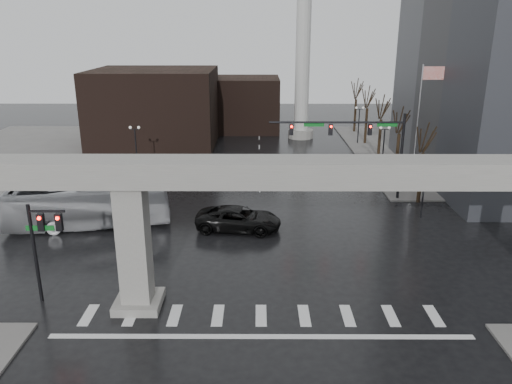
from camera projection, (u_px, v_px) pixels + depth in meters
ground at (261, 306)px, 28.62m from camera, size 160.00×160.00×0.00m
sidewalk_ne at (466, 154)px, 62.68m from camera, size 28.00×36.00×0.15m
sidewalk_nw at (53, 154)px, 62.87m from camera, size 28.00×36.00×0.15m
elevated_guideway at (285, 192)px, 26.46m from camera, size 48.00×2.60×8.70m
building_far_left at (155, 107)px, 66.98m from camera, size 16.00×14.00×10.00m
building_far_mid at (246, 104)px, 76.74m from camera, size 10.00×10.00×8.00m
smokestack at (303, 42)px, 68.09m from camera, size 3.60×3.60×30.00m
signal_mast_arm at (360, 138)px, 44.61m from camera, size 12.12×0.43×8.00m
signal_left_pole at (42, 237)px, 27.86m from camera, size 2.30×0.30×6.00m
flagpole_assembly at (422, 113)px, 47.09m from camera, size 2.06×0.12×12.00m
lamp_right_0 at (425, 178)px, 40.77m from camera, size 1.22×0.32×5.11m
lamp_right_1 at (384, 141)px, 54.07m from camera, size 1.22×0.32×5.11m
lamp_right_2 at (359, 119)px, 67.36m from camera, size 1.22×0.32×5.11m
lamp_left_0 at (96, 178)px, 40.87m from camera, size 1.22×0.32×5.11m
lamp_left_1 at (136, 141)px, 54.16m from camera, size 1.22×0.32×5.11m
lamp_left_2 at (160, 119)px, 67.46m from camera, size 1.22×0.32×5.11m
tree_right_0 at (421, 173)px, 44.80m from camera, size 1.09×1.58×7.50m
tree_right_1 at (398, 151)px, 52.37m from camera, size 1.09×1.61×7.67m
tree_right_2 at (380, 135)px, 59.95m from camera, size 1.10×1.63×7.85m
tree_right_3 at (366, 122)px, 67.53m from camera, size 1.11×1.66×8.02m
tree_right_4 at (355, 112)px, 75.10m from camera, size 1.12×1.69×8.19m
pickup_truck at (239, 219)px, 39.08m from camera, size 6.96×3.85×1.85m
city_bus at (88, 206)px, 39.51m from camera, size 13.07×5.18×3.55m
far_car at (214, 169)px, 53.73m from camera, size 2.13×4.18×1.36m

